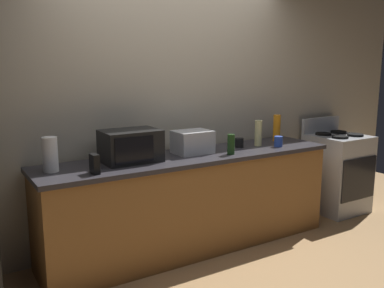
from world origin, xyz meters
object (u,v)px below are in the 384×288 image
microwave (131,146)px  paper_towel_roll (50,155)px  bottle_dish_soap (277,128)px  stove_range (337,172)px  bottle_vinegar (258,133)px  mug_black (239,143)px  bottle_wine (231,144)px  cordless_phone (95,164)px  toaster_oven (192,142)px  mug_blue (278,141)px

microwave → paper_towel_roll: 0.66m
microwave → bottle_dish_soap: (1.72, 0.07, 0.01)m
stove_range → bottle_dish_soap: size_ratio=3.82×
stove_range → bottle_vinegar: (-1.20, 0.02, 0.57)m
microwave → bottle_dish_soap: bearing=2.4°
bottle_dish_soap → mug_black: bottle_dish_soap is taller
bottle_wine → bottle_dish_soap: bearing=19.2°
cordless_phone → bottle_vinegar: 1.78m
toaster_oven → bottle_dish_soap: 1.10m
bottle_vinegar → mug_blue: 0.21m
paper_towel_roll → bottle_vinegar: size_ratio=1.05×
bottle_dish_soap → mug_blue: bearing=-129.3°
bottle_vinegar → paper_towel_roll: bearing=179.1°
paper_towel_roll → mug_blue: size_ratio=2.58×
paper_towel_roll → bottle_dish_soap: 2.38m
stove_range → toaster_oven: bearing=178.2°
bottle_wine → mug_blue: size_ratio=1.77×
microwave → toaster_oven: size_ratio=1.41×
toaster_oven → mug_blue: 0.92m
microwave → toaster_oven: bearing=1.1°
mug_blue → bottle_wine: bearing=-176.1°
bottle_wine → bottle_dish_soap: size_ratio=0.66×
stove_range → toaster_oven: toaster_oven is taller
mug_blue → toaster_oven: bearing=168.3°
mug_black → mug_blue: 0.40m
paper_towel_roll → bottle_wine: 1.58m
bottle_wine → bottle_vinegar: bearing=21.2°
paper_towel_roll → bottle_dish_soap: bottle_dish_soap is taller
bottle_dish_soap → mug_blue: 0.33m
stove_range → cordless_phone: (-2.97, -0.18, 0.51)m
bottle_vinegar → mug_black: 0.23m
bottle_wine → mug_black: bearing=39.6°
paper_towel_roll → bottle_vinegar: paper_towel_roll is taller
cordless_phone → bottle_vinegar: bottle_vinegar is taller
paper_towel_roll → bottle_wine: bearing=-7.9°
bottle_dish_soap → paper_towel_roll: bearing=-178.4°
bottle_wine → mug_blue: bearing=3.9°
cordless_phone → bottle_wine: bearing=-0.2°
cordless_phone → bottle_dish_soap: bottle_dish_soap is taller
microwave → bottle_wine: bearing=-13.5°
microwave → cordless_phone: bearing=-149.9°
microwave → mug_blue: (1.52, -0.17, -0.08)m
mug_black → bottle_dish_soap: bearing=6.6°
microwave → bottle_vinegar: (1.38, -0.03, -0.01)m
bottle_dish_soap → bottle_wine: bearing=-160.8°
bottle_wine → bottle_vinegar: 0.52m
bottle_vinegar → bottle_dish_soap: bearing=16.3°
mug_black → mug_blue: mug_blue is taller
stove_range → paper_towel_roll: 3.29m
bottle_wine → paper_towel_roll: bearing=172.1°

